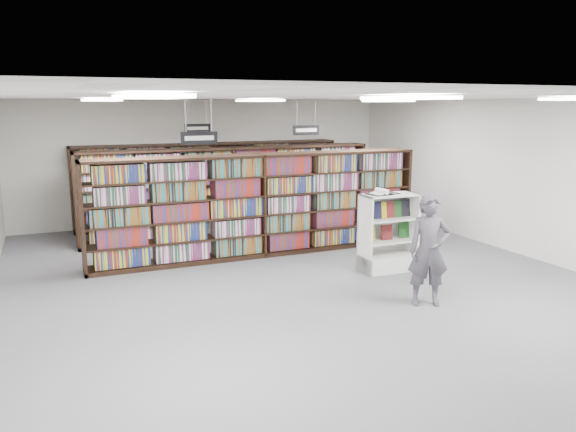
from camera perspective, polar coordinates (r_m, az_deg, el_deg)
name	(u,v)px	position (r m, az deg, el deg)	size (l,w,h in m)	color
floor	(301,282)	(10.00, 1.31, -6.69)	(12.00, 12.00, 0.00)	#525257
ceiling	(302,97)	(9.51, 1.40, 11.96)	(10.00, 12.00, 0.10)	white
wall_back	(208,161)	(15.24, -8.17, 5.57)	(10.00, 0.10, 3.20)	silver
wall_right	(521,178)	(12.55, 22.61, 3.61)	(0.10, 12.00, 3.20)	silver
bookshelf_row_near	(260,205)	(11.54, -2.82, 1.10)	(7.00, 0.60, 2.10)	black
bookshelf_row_mid	(231,192)	(13.41, -5.83, 2.48)	(7.00, 0.60, 2.10)	black
bookshelf_row_far	(211,183)	(15.02, -7.81, 3.38)	(7.00, 0.60, 2.10)	black
aisle_sign_left	(199,137)	(9.97, -9.01, 7.95)	(0.65, 0.02, 0.80)	#B2B2B7
aisle_sign_right	(306,129)	(12.88, 1.86, 8.80)	(0.65, 0.02, 0.80)	#B2B2B7
aisle_sign_center	(198,127)	(14.09, -9.17, 8.88)	(0.65, 0.02, 0.80)	#B2B2B7
troffer_front_left	(151,96)	(5.72, -13.76, 11.72)	(0.60, 1.20, 0.04)	white
troffer_front_center	(408,98)	(6.91, 12.12, 11.65)	(0.60, 1.20, 0.04)	white
troffer_back_left	(101,100)	(10.68, -18.46, 11.11)	(0.60, 1.20, 0.04)	white
troffer_back_center	(259,101)	(11.36, -2.92, 11.64)	(0.60, 1.20, 0.04)	white
troffer_back_right	(388,101)	(12.73, 10.09, 11.44)	(0.60, 1.20, 0.04)	white
endcap_display	(387,245)	(10.73, 10.00, -2.89)	(1.05, 0.54, 1.46)	white
open_book	(382,192)	(10.46, 9.57, 2.37)	(0.63, 0.43, 0.13)	black
shopper	(429,251)	(8.93, 14.12, -3.43)	(0.64, 0.42, 1.74)	#514C57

